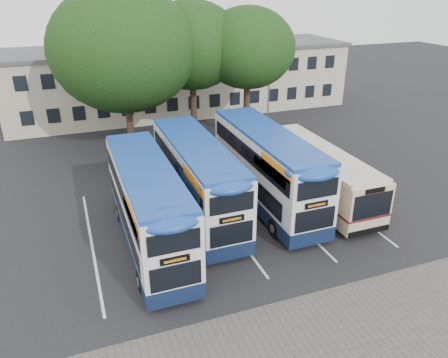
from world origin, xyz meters
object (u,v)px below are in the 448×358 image
lamp_post (270,66)px  tree_right (248,48)px  bus_single (317,170)px  tree_left (123,49)px  bus_dd_left (148,203)px  bus_dd_mid (197,176)px  bus_dd_right (267,165)px  tree_mid (192,46)px

lamp_post → tree_right: 5.32m
lamp_post → bus_single: size_ratio=0.90×
tree_left → tree_right: size_ratio=1.15×
tree_left → bus_dd_left: 14.26m
bus_dd_mid → bus_dd_right: size_ratio=0.97×
tree_right → tree_left: bearing=176.2°
tree_right → bus_dd_mid: size_ratio=1.01×
lamp_post → bus_single: bearing=-104.5°
tree_left → bus_dd_left: bearing=-95.6°
bus_dd_mid → bus_dd_right: bus_dd_right is taller
tree_left → bus_dd_mid: size_ratio=1.17×
tree_left → bus_dd_mid: (1.77, -11.15, -5.16)m
bus_dd_left → tree_left: bearing=84.4°
lamp_post → bus_single: (-3.67, -14.18, -3.38)m
tree_left → bus_dd_right: size_ratio=1.13×
tree_left → bus_dd_left: (-1.31, -13.23, -5.17)m
bus_dd_left → bus_dd_mid: size_ratio=1.00×
tree_mid → tree_right: size_ratio=1.04×
tree_right → bus_dd_right: tree_right is taller
tree_left → bus_dd_left: tree_left is taller
lamp_post → bus_dd_mid: (-10.92, -13.90, -2.76)m
tree_mid → bus_single: tree_mid is taller
tree_right → bus_dd_right: (-3.30, -10.64, -4.79)m
lamp_post → tree_mid: 7.93m
bus_dd_right → bus_dd_mid: bearing=178.7°
tree_left → tree_mid: bearing=11.7°
bus_dd_left → bus_dd_mid: 3.71m
bus_dd_mid → bus_dd_right: (4.06, -0.09, 0.08)m
tree_right → bus_single: bearing=-90.6°
lamp_post → tree_left: size_ratio=0.77×
tree_mid → bus_dd_right: bearing=-87.4°
tree_mid → bus_dd_left: (-6.58, -14.32, -5.04)m
tree_mid → lamp_post: bearing=12.6°
bus_dd_left → bus_dd_mid: bearing=34.1°
tree_left → tree_right: tree_left is taller
bus_dd_left → bus_dd_right: size_ratio=0.96×
tree_right → bus_dd_right: bearing=-107.2°
bus_dd_mid → bus_single: (7.25, -0.28, -0.62)m
tree_right → bus_dd_right: size_ratio=0.98×
tree_left → bus_dd_left: size_ratio=1.17×
bus_dd_mid → tree_left: bearing=99.0°
tree_right → bus_dd_left: size_ratio=1.02×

